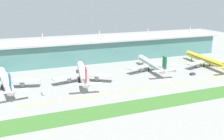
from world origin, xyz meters
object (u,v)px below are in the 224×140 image
(airliner_nearest, at_px, (6,80))
(airliner_far_middle, at_px, (151,64))
(baggage_cart, at_px, (43,93))
(safety_cone_nose_front, at_px, (162,75))
(safety_cone_left_wingtip, at_px, (173,73))
(airliner_near_middle, at_px, (83,73))
(pushback_tug, at_px, (192,74))
(airliner_farthest, at_px, (206,60))
(safety_cone_right_wingtip, at_px, (165,75))

(airliner_nearest, bearing_deg, airliner_far_middle, 1.64)
(airliner_nearest, relative_size, baggage_cart, 17.05)
(safety_cone_nose_front, bearing_deg, safety_cone_left_wingtip, 2.77)
(airliner_near_middle, height_order, safety_cone_left_wingtip, airliner_near_middle)
(airliner_near_middle, bearing_deg, pushback_tug, -10.81)
(airliner_nearest, height_order, safety_cone_nose_front, airliner_nearest)
(airliner_near_middle, relative_size, airliner_farthest, 0.94)
(airliner_near_middle, xyz_separation_m, safety_cone_right_wingtip, (69.21, -11.13, -6.10))
(airliner_farthest, relative_size, safety_cone_nose_front, 100.69)
(airliner_nearest, bearing_deg, safety_cone_left_wingtip, -4.98)
(safety_cone_nose_front, bearing_deg, airliner_near_middle, 172.06)
(airliner_farthest, height_order, pushback_tug, airliner_farthest)
(pushback_tug, xyz_separation_m, baggage_cart, (-125.55, -0.68, 0.16))
(airliner_far_middle, bearing_deg, airliner_farthest, -5.45)
(airliner_nearest, distance_m, baggage_cart, 32.25)
(airliner_far_middle, xyz_separation_m, baggage_cart, (-98.73, -24.93, -5.18))
(pushback_tug, bearing_deg, safety_cone_left_wingtip, 145.92)
(airliner_near_middle, distance_m, airliner_far_middle, 65.99)
(airliner_nearest, bearing_deg, airliner_near_middle, -3.14)
(airliner_far_middle, xyz_separation_m, safety_cone_left_wingtip, (13.65, -15.34, -6.09))
(safety_cone_left_wingtip, bearing_deg, airliner_far_middle, 131.65)
(airliner_nearest, relative_size, safety_cone_right_wingtip, 94.17)
(pushback_tug, xyz_separation_m, safety_cone_left_wingtip, (-13.17, 8.91, -0.75))
(safety_cone_right_wingtip, bearing_deg, pushback_tug, -15.66)
(safety_cone_left_wingtip, bearing_deg, safety_cone_nose_front, -177.23)
(safety_cone_right_wingtip, bearing_deg, baggage_cart, -175.97)
(airliner_far_middle, xyz_separation_m, airliner_farthest, (57.43, -5.48, 0.01))
(airliner_near_middle, height_order, airliner_farthest, same)
(airliner_far_middle, bearing_deg, baggage_cart, -165.83)
(airliner_nearest, relative_size, safety_cone_nose_front, 94.17)
(airliner_far_middle, distance_m, safety_cone_left_wingtip, 21.42)
(airliner_near_middle, distance_m, pushback_tug, 94.30)
(airliner_far_middle, relative_size, safety_cone_left_wingtip, 86.26)
(safety_cone_nose_front, bearing_deg, baggage_cart, -174.86)
(airliner_far_middle, xyz_separation_m, pushback_tug, (26.82, -24.26, -5.34))
(baggage_cart, relative_size, safety_cone_right_wingtip, 5.52)
(airliner_far_middle, xyz_separation_m, safety_cone_nose_front, (1.33, -15.94, -6.09))
(pushback_tug, height_order, safety_cone_right_wingtip, pushback_tug)
(airliner_near_middle, relative_size, safety_cone_left_wingtip, 94.96)
(safety_cone_right_wingtip, bearing_deg, airliner_nearest, 173.55)
(pushback_tug, relative_size, safety_cone_left_wingtip, 6.40)
(airliner_far_middle, bearing_deg, pushback_tug, -42.13)
(airliner_farthest, bearing_deg, airliner_far_middle, 174.55)
(airliner_farthest, bearing_deg, safety_cone_right_wingtip, -167.18)
(airliner_farthest, height_order, safety_cone_nose_front, airliner_farthest)
(baggage_cart, bearing_deg, safety_cone_left_wingtip, 4.88)
(pushback_tug, bearing_deg, airliner_far_middle, 137.87)
(airliner_near_middle, xyz_separation_m, airliner_farthest, (123.09, 1.12, 0.00))
(airliner_near_middle, xyz_separation_m, safety_cone_nose_front, (66.99, -9.34, -6.10))
(airliner_far_middle, distance_m, pushback_tug, 36.55)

